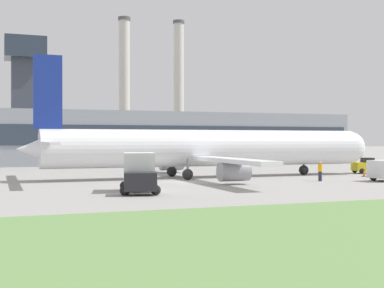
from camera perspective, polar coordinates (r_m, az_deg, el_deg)
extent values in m
plane|color=#999691|center=(47.74, -0.55, -4.02)|extent=(400.00, 400.00, 0.00)
cube|color=#8C939E|center=(83.98, -9.18, 0.64)|extent=(80.15, 12.77, 8.00)
cube|color=#2D3847|center=(77.68, -8.28, 0.95)|extent=(78.55, 0.16, 2.88)
cube|color=#383D47|center=(82.65, -17.36, 3.26)|extent=(3.89, 3.89, 15.60)
cube|color=#283342|center=(83.63, -17.37, 9.67)|extent=(5.83, 5.83, 3.11)
cylinder|color=beige|center=(117.12, -7.23, 5.87)|extent=(2.33, 2.33, 29.56)
cylinder|color=#4C4C51|center=(119.50, -7.24, 13.11)|extent=(2.68, 2.68, 0.70)
cylinder|color=beige|center=(118.37, -1.43, 5.76)|extent=(2.21, 2.21, 29.33)
cylinder|color=#4C4C51|center=(120.68, -1.43, 12.87)|extent=(2.54, 2.54, 0.66)
cylinder|color=white|center=(52.90, 2.00, -0.43)|extent=(32.77, 3.59, 3.59)
sphere|color=white|center=(60.99, 16.41, -0.33)|extent=(3.41, 3.41, 3.41)
cone|color=white|center=(49.13, -15.99, -0.52)|extent=(3.95, 3.41, 3.41)
cube|color=navy|center=(49.37, -15.13, 5.40)|extent=(2.51, 0.24, 6.59)
cube|color=white|center=(44.72, -14.97, 0.08)|extent=(0.80, 8.91, 0.20)
cube|color=white|center=(53.61, -15.82, 0.14)|extent=(0.80, 8.91, 0.20)
cube|color=white|center=(44.79, 3.99, -1.75)|extent=(1.78, 14.85, 0.36)
cube|color=white|center=(60.02, -2.38, -1.18)|extent=(1.78, 14.85, 0.36)
cylinder|color=gray|center=(44.66, 4.51, -2.96)|extent=(2.57, 1.59, 1.59)
cylinder|color=gray|center=(60.47, -2.21, -2.07)|extent=(2.57, 1.59, 1.59)
cylinder|color=#59595B|center=(57.81, 11.83, -2.00)|extent=(0.20, 0.20, 1.49)
sphere|color=black|center=(57.84, 11.83, -2.74)|extent=(1.03, 1.03, 1.03)
cylinder|color=#59595B|center=(49.55, -0.47, -2.40)|extent=(0.20, 0.20, 1.49)
sphere|color=black|center=(49.59, -0.47, -3.26)|extent=(1.03, 1.03, 1.03)
cylinder|color=#59595B|center=(54.08, -2.18, -2.16)|extent=(0.20, 0.20, 1.49)
sphere|color=black|center=(54.12, -2.18, -2.95)|extent=(1.03, 1.03, 1.03)
cube|color=yellow|center=(62.52, 18.21, -2.29)|extent=(3.40, 2.50, 0.95)
cube|color=black|center=(62.49, 18.21, -1.63)|extent=(1.33, 1.52, 0.50)
sphere|color=black|center=(62.22, 19.46, -2.72)|extent=(0.61, 0.61, 0.61)
sphere|color=black|center=(63.82, 18.72, -2.64)|extent=(0.61, 0.61, 0.61)
sphere|color=black|center=(61.27, 17.68, -2.77)|extent=(0.61, 0.61, 0.61)
sphere|color=black|center=(62.90, 16.97, -2.68)|extent=(0.61, 0.61, 0.61)
sphere|color=black|center=(51.35, 18.78, -3.34)|extent=(0.70, 0.70, 0.70)
cube|color=#232328|center=(36.10, -5.54, -4.00)|extent=(2.52, 2.26, 1.22)
cube|color=silver|center=(38.80, -5.68, -2.76)|extent=(2.81, 3.54, 2.48)
sphere|color=black|center=(36.00, -7.18, -4.94)|extent=(0.70, 0.70, 0.70)
sphere|color=black|center=(36.07, -3.89, -4.92)|extent=(0.70, 0.70, 0.70)
sphere|color=black|center=(39.65, -7.21, -4.44)|extent=(0.70, 0.70, 0.70)
sphere|color=black|center=(39.71, -4.22, -4.43)|extent=(0.70, 0.70, 0.70)
cylinder|color=#23283D|center=(49.49, 13.51, -3.37)|extent=(0.39, 0.39, 0.87)
cylinder|color=#F2A514|center=(49.45, 13.51, -2.47)|extent=(0.49, 0.49, 0.69)
sphere|color=tan|center=(49.42, 13.51, -1.93)|extent=(0.24, 0.24, 0.24)
cube|color=black|center=(56.79, 17.88, -3.31)|extent=(0.45, 0.45, 0.03)
cone|color=orange|center=(56.77, 17.89, -2.96)|extent=(0.32, 0.32, 0.74)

